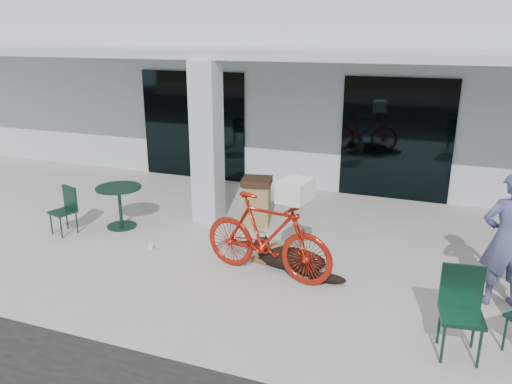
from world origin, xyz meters
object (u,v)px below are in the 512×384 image
at_px(bicycle, 267,236).
at_px(cafe_chair_near, 63,211).
at_px(dog, 292,257).
at_px(cafe_table_near, 120,207).
at_px(trash_receptacle, 257,202).
at_px(person, 507,240).
at_px(cafe_chair_far_a, 462,315).

xyz_separation_m(bicycle, cafe_chair_near, (-4.11, 0.25, -0.20)).
height_order(bicycle, dog, bicycle).
bearing_deg(cafe_chair_near, bicycle, 13.26).
height_order(cafe_table_near, cafe_chair_near, cafe_chair_near).
relative_size(dog, cafe_chair_near, 1.44).
bearing_deg(trash_receptacle, person, -21.16).
xyz_separation_m(dog, cafe_chair_far_a, (2.44, -1.43, 0.32)).
bearing_deg(cafe_chair_far_a, cafe_table_near, 154.12).
relative_size(cafe_chair_far_a, trash_receptacle, 1.12).
xyz_separation_m(dog, cafe_chair_near, (-4.42, -0.05, 0.23)).
xyz_separation_m(cafe_chair_far_a, person, (0.54, 1.46, 0.43)).
relative_size(bicycle, person, 1.13).
bearing_deg(cafe_chair_far_a, person, 62.52).
xyz_separation_m(bicycle, cafe_chair_far_a, (2.75, -1.13, -0.12)).
bearing_deg(person, bicycle, -10.94).
xyz_separation_m(cafe_table_near, person, (6.60, -0.58, 0.55)).
bearing_deg(person, cafe_chair_far_a, 53.07).
bearing_deg(cafe_chair_far_a, trash_receptacle, 132.54).
bearing_deg(bicycle, dog, -36.86).
height_order(dog, cafe_chair_far_a, cafe_chair_far_a).
xyz_separation_m(dog, trash_receptacle, (-1.21, 1.65, 0.26)).
xyz_separation_m(bicycle, dog, (0.31, 0.30, -0.43)).
height_order(cafe_chair_near, trash_receptacle, trash_receptacle).
distance_m(cafe_table_near, person, 6.65).
bearing_deg(cafe_chair_near, person, 17.38).
height_order(dog, cafe_chair_near, cafe_chair_near).
bearing_deg(trash_receptacle, cafe_chair_near, -152.12).
relative_size(bicycle, trash_receptacle, 2.28).
distance_m(dog, cafe_table_near, 3.68).
bearing_deg(bicycle, cafe_table_near, 83.68).
bearing_deg(dog, bicycle, -122.40).
bearing_deg(trash_receptacle, bicycle, -65.29).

